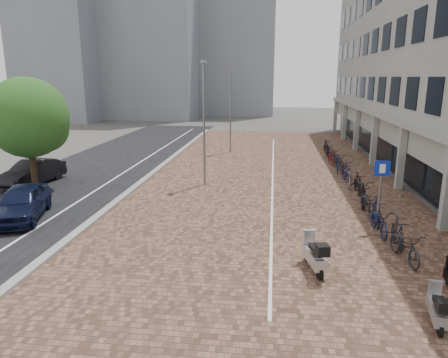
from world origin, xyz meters
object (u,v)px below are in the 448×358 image
car_navy (22,203)px  scooter_back (438,307)px  scooter_front (314,254)px  car_dark (32,172)px  parking_sign (381,183)px

car_navy → scooter_back: bearing=-39.4°
car_navy → scooter_back: car_navy is taller
scooter_front → scooter_back: size_ratio=1.21×
scooter_back → scooter_front: bearing=146.4°
car_navy → scooter_front: size_ratio=2.49×
car_dark → parking_sign: (17.21, -4.99, 1.20)m
scooter_front → car_dark: bearing=136.0°
scooter_front → parking_sign: parking_sign is taller
car_navy → parking_sign: parking_sign is taller
car_dark → parking_sign: parking_sign is taller
scooter_back → parking_sign: 6.47m
car_dark → scooter_front: car_dark is taller
scooter_front → scooter_back: scooter_front is taller
car_navy → scooter_back: 15.52m
parking_sign → scooter_front: bearing=-126.2°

